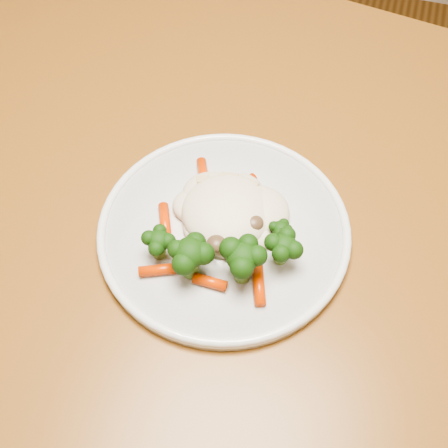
% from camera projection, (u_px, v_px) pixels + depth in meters
% --- Properties ---
extents(dining_table, '(1.41, 1.06, 0.75)m').
position_uv_depth(dining_table, '(183.00, 208.00, 0.78)').
color(dining_table, brown).
rests_on(dining_table, ground).
extents(plate, '(0.29, 0.29, 0.01)m').
position_uv_depth(plate, '(224.00, 231.00, 0.64)').
color(plate, silver).
rests_on(plate, dining_table).
extents(meal, '(0.18, 0.18, 0.05)m').
position_uv_depth(meal, '(226.00, 226.00, 0.61)').
color(meal, beige).
rests_on(meal, plate).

